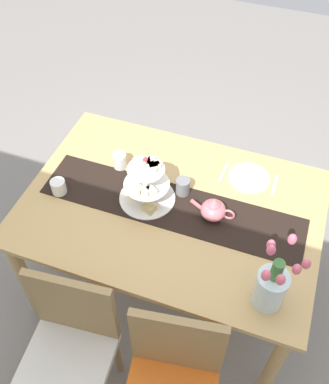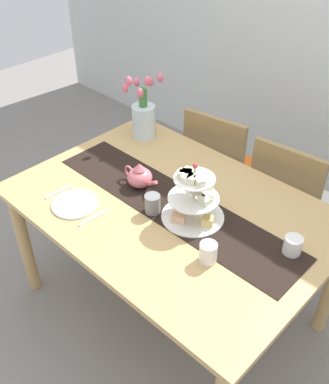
{
  "view_description": "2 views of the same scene",
  "coord_description": "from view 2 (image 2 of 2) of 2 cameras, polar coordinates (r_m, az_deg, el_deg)",
  "views": [
    {
      "loc": [
        -0.46,
        1.39,
        2.57
      ],
      "look_at": [
        0.04,
        0.0,
        0.87
      ],
      "focal_mm": 40.92,
      "sensor_mm": 36.0,
      "label": 1
    },
    {
      "loc": [
        1.15,
        -1.25,
        2.16
      ],
      "look_at": [
        -0.0,
        -0.05,
        0.88
      ],
      "focal_mm": 41.59,
      "sensor_mm": 36.0,
      "label": 2
    }
  ],
  "objects": [
    {
      "name": "chair_left",
      "position": [
        2.98,
        7.14,
        3.39
      ],
      "size": [
        0.48,
        0.48,
        0.91
      ],
      "color": "olive",
      "rests_on": "ground_plane"
    },
    {
      "name": "dining_table",
      "position": [
        2.26,
        0.89,
        -3.64
      ],
      "size": [
        1.57,
        1.09,
        0.77
      ],
      "color": "tan",
      "rests_on": "ground_plane"
    },
    {
      "name": "ground_plane",
      "position": [
        2.75,
        0.75,
        -14.3
      ],
      "size": [
        8.0,
        8.0,
        0.0
      ],
      "primitive_type": "plane",
      "color": "gray"
    },
    {
      "name": "dinner_plate_left",
      "position": [
        2.23,
        -11.4,
        -1.53
      ],
      "size": [
        0.23,
        0.23,
        0.01
      ],
      "primitive_type": "cylinder",
      "color": "white",
      "rests_on": "dining_table"
    },
    {
      "name": "knife_left",
      "position": [
        2.14,
        -9.06,
        -3.27
      ],
      "size": [
        0.02,
        0.17,
        0.01
      ],
      "primitive_type": "cube",
      "rotation": [
        0.0,
        0.0,
        -0.06
      ],
      "color": "silver",
      "rests_on": "dining_table"
    },
    {
      "name": "chair_right",
      "position": [
        2.77,
        15.61,
        -0.89
      ],
      "size": [
        0.46,
        0.46,
        0.91
      ],
      "color": "olive",
      "rests_on": "ground_plane"
    },
    {
      "name": "tiered_cake_stand",
      "position": [
        2.05,
        3.78,
        -0.84
      ],
      "size": [
        0.3,
        0.3,
        0.3
      ],
      "color": "beige",
      "rests_on": "table_runner"
    },
    {
      "name": "teapot",
      "position": [
        2.28,
        -3.21,
        1.98
      ],
      "size": [
        0.24,
        0.13,
        0.14
      ],
      "color": "#D66B75",
      "rests_on": "table_runner"
    },
    {
      "name": "tulip_vase",
      "position": [
        2.68,
        -2.72,
        9.69
      ],
      "size": [
        0.19,
        0.22,
        0.4
      ],
      "color": "silver",
      "rests_on": "dining_table"
    },
    {
      "name": "mug_white_text",
      "position": [
        1.89,
        5.62,
        -7.76
      ],
      "size": [
        0.08,
        0.08,
        0.09
      ],
      "primitive_type": "cylinder",
      "color": "white",
      "rests_on": "dining_table"
    },
    {
      "name": "table_runner",
      "position": [
        2.19,
        1.01,
        -1.55
      ],
      "size": [
        1.41,
        0.31,
        0.0
      ],
      "primitive_type": "cube",
      "color": "black",
      "rests_on": "dining_table"
    },
    {
      "name": "fork_left",
      "position": [
        2.33,
        -13.52,
        -0.0
      ],
      "size": [
        0.02,
        0.15,
        0.01
      ],
      "primitive_type": "cube",
      "rotation": [
        0.0,
        0.0,
        -0.01
      ],
      "color": "silver",
      "rests_on": "dining_table"
    },
    {
      "name": "mug_grey",
      "position": [
        2.12,
        -1.55,
        -1.51
      ],
      "size": [
        0.08,
        0.08,
        0.09
      ],
      "primitive_type": "cylinder",
      "color": "slate",
      "rests_on": "table_runner"
    },
    {
      "name": "cream_jug",
      "position": [
        1.99,
        16.12,
        -6.61
      ],
      "size": [
        0.08,
        0.08,
        0.08
      ],
      "primitive_type": "cylinder",
      "color": "white",
      "rests_on": "dining_table"
    }
  ]
}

